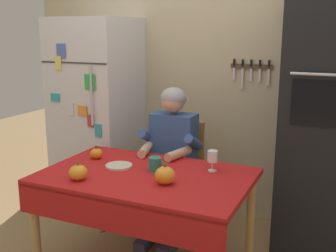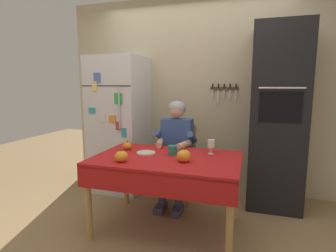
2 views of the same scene
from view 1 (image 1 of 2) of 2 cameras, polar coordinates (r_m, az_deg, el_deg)
back_wall_assembly at (r=3.81m, az=6.23°, el=7.13°), size 3.70×0.13×2.60m
refrigerator at (r=3.96m, az=-9.61°, el=1.40°), size 0.68×0.71×1.80m
wall_oven at (r=3.32m, az=20.76°, el=1.14°), size 0.60×0.64×2.10m
dining_table at (r=2.83m, az=-3.29°, el=-8.31°), size 1.40×0.90×0.74m
chair_behind_person at (r=3.58m, az=1.57°, el=-6.11°), size 0.40×0.40×0.93m
seated_person at (r=3.35m, az=0.34°, el=-3.42°), size 0.47×0.55×1.25m
coffee_mug at (r=2.86m, az=-1.77°, el=-5.26°), size 0.12×0.09×0.09m
wine_glass at (r=2.85m, az=6.14°, el=-4.27°), size 0.07×0.07×0.15m
pumpkin_large at (r=2.62m, az=-0.43°, el=-6.80°), size 0.13×0.13×0.13m
pumpkin_medium at (r=2.75m, az=-12.25°, el=-6.26°), size 0.12×0.12×0.12m
pumpkin_small at (r=3.18m, az=-9.82°, el=-3.74°), size 0.10×0.10×0.10m
serving_tray at (r=2.97m, az=-6.77°, el=-5.47°), size 0.19×0.19×0.02m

